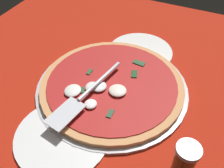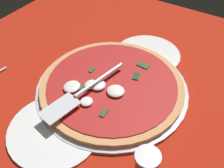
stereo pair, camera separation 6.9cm
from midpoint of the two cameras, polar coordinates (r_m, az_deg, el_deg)
name	(u,v)px [view 1 (the left image)]	position (r cm, az deg, el deg)	size (l,w,h in cm)	color
ground_plane	(112,95)	(70.02, -2.84, -2.68)	(113.79, 113.79, 0.80)	#A91F0F
checker_pattern	(112,94)	(69.69, -2.85, -2.43)	(113.79, 113.79, 0.10)	silver
pizza_pan	(112,88)	(70.47, -2.81, -1.05)	(41.34, 41.34, 1.13)	#B6B7BD
dinner_plate_left	(140,52)	(83.17, 3.92, 7.06)	(20.54, 20.54, 1.00)	silver
dinner_plate_right	(63,136)	(62.22, -14.17, -11.39)	(22.17, 22.17, 1.00)	white
pizza	(111,85)	(69.43, -2.99, -0.34)	(39.00, 39.00, 2.73)	tan
pizza_server	(85,94)	(64.49, -9.05, -2.47)	(26.87, 8.00, 1.00)	silver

